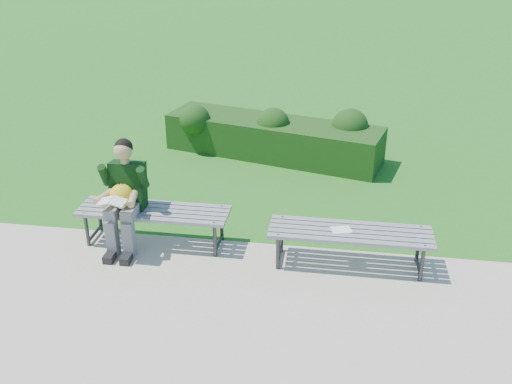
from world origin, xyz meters
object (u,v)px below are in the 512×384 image
Objects in this scene: bench_right at (350,235)px; seated_boy at (124,193)px; hedge at (275,135)px; bench_left at (154,214)px; paper_sheet at (341,230)px.

seated_boy reaches higher than bench_right.
hedge reaches higher than bench_left.
bench_left is 2.22m from paper_sheet.
hedge is at bearing 109.30° from paper_sheet.
seated_boy is (-1.38, -3.17, 0.36)m from hedge.
hedge is 14.37× the size of paper_sheet.
bench_right is at bearing -69.14° from hedge.
paper_sheet is at bearing -180.00° from bench_right.
seated_boy is (-0.30, -0.10, 0.30)m from bench_left.
bench_right reaches higher than paper_sheet.
bench_left is 1.00× the size of bench_right.
paper_sheet is at bearing -70.70° from hedge.
hedge is at bearing 110.86° from bench_right.
bench_left is at bearing 175.87° from paper_sheet.
bench_left is (-1.08, -3.07, 0.06)m from hedge.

